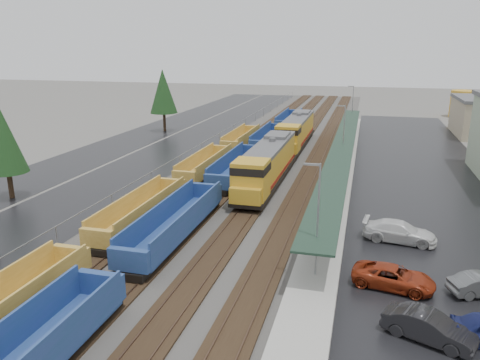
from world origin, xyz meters
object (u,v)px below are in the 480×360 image
object	(u,v)px
storage_tank	(464,104)
parked_car_east_c	(399,232)
well_string_yellow	(141,212)
locomotive_lead	(267,164)
parked_car_east_b	(393,277)
locomotive_trail	(296,132)
well_string_blue	(212,190)
parked_car_east_a	(429,327)

from	to	relation	value
storage_tank	parked_car_east_c	bearing A→B (deg)	-102.97
well_string_yellow	parked_car_east_c	distance (m)	21.19
locomotive_lead	storage_tank	xyz separation A→B (m)	(30.24, 62.43, 0.35)
locomotive_lead	well_string_yellow	xyz separation A→B (m)	(-8.00, -13.95, -1.35)
parked_car_east_b	storage_tank	bearing A→B (deg)	-1.59
storage_tank	locomotive_lead	bearing A→B (deg)	-115.85
well_string_yellow	locomotive_trail	bearing A→B (deg)	77.11
locomotive_lead	parked_car_east_b	distance (m)	23.37
well_string_yellow	well_string_blue	size ratio (longest dim) A/B	0.75
locomotive_trail	parked_car_east_c	world-z (taller)	locomotive_trail
locomotive_trail	storage_tank	world-z (taller)	storage_tank
locomotive_trail	well_string_yellow	xyz separation A→B (m)	(-8.00, -34.95, -1.35)
locomotive_lead	parked_car_east_b	xyz separation A→B (m)	(12.32, -19.77, -1.80)
locomotive_lead	parked_car_east_a	xyz separation A→B (m)	(13.83, -25.11, -1.74)
parked_car_east_b	parked_car_east_c	bearing A→B (deg)	4.94
well_string_blue	storage_tank	bearing A→B (deg)	63.65
parked_car_east_b	parked_car_east_c	size ratio (longest dim) A/B	0.91
well_string_blue	locomotive_lead	bearing A→B (deg)	59.23
well_string_blue	parked_car_east_c	xyz separation A→B (m)	(17.10, -5.29, -0.43)
parked_car_east_b	well_string_blue	bearing A→B (deg)	62.05
storage_tank	locomotive_trail	bearing A→B (deg)	-126.13
locomotive_trail	parked_car_east_c	xyz separation A→B (m)	(13.10, -33.01, -1.70)
locomotive_lead	parked_car_east_a	distance (m)	28.72
locomotive_trail	well_string_yellow	distance (m)	35.88
storage_tank	parked_car_east_a	bearing A→B (deg)	-100.62
storage_tank	parked_car_east_c	distance (m)	76.41
locomotive_lead	well_string_yellow	distance (m)	16.13
well_string_blue	parked_car_east_a	distance (m)	25.62
locomotive_lead	locomotive_trail	xyz separation A→B (m)	(0.00, 21.00, 0.00)
parked_car_east_a	parked_car_east_b	world-z (taller)	parked_car_east_a
storage_tank	parked_car_east_b	distance (m)	84.16
locomotive_lead	well_string_yellow	bearing A→B (deg)	-119.84
parked_car_east_b	well_string_yellow	bearing A→B (deg)	84.71
well_string_yellow	well_string_blue	world-z (taller)	well_string_blue
storage_tank	parked_car_east_b	bearing A→B (deg)	-102.30
storage_tank	well_string_blue	bearing A→B (deg)	-116.35
locomotive_lead	locomotive_trail	size ratio (longest dim) A/B	1.00
well_string_yellow	well_string_blue	xyz separation A→B (m)	(4.00, 7.23, 0.08)
locomotive_trail	parked_car_east_b	world-z (taller)	locomotive_trail
well_string_blue	parked_car_east_a	bearing A→B (deg)	-45.89
locomotive_trail	parked_car_east_c	size ratio (longest dim) A/B	3.75
parked_car_east_b	parked_car_east_c	world-z (taller)	parked_car_east_c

